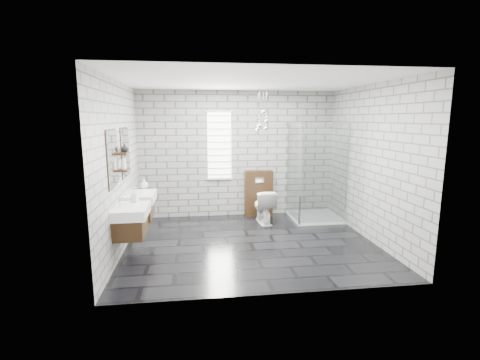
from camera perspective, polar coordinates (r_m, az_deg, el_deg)
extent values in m
cube|color=black|center=(6.10, 1.77, -10.34)|extent=(4.20, 3.60, 0.02)
cube|color=white|center=(5.75, 1.93, 15.98)|extent=(4.20, 3.60, 0.02)
cube|color=#9F9E99|center=(7.55, -0.38, 4.24)|extent=(4.20, 0.02, 2.70)
cube|color=#9F9E99|center=(4.02, 6.02, -0.99)|extent=(4.20, 0.02, 2.70)
cube|color=#9F9E99|center=(5.82, -19.14, 1.93)|extent=(0.02, 3.60, 2.70)
cube|color=#9F9E99|center=(6.45, 20.69, 2.59)|extent=(0.02, 3.60, 2.70)
cube|color=#392411|center=(5.42, -17.51, -7.22)|extent=(0.42, 0.62, 0.30)
cube|color=silver|center=(5.38, -15.41, -6.91)|extent=(0.02, 0.35, 0.01)
cube|color=white|center=(5.35, -17.37, -4.92)|extent=(0.47, 0.70, 0.15)
cylinder|color=silver|center=(5.35, -19.09, -3.53)|extent=(0.04, 0.04, 0.12)
cylinder|color=silver|center=(5.33, -18.59, -3.00)|extent=(0.10, 0.02, 0.02)
cube|color=white|center=(5.26, -20.15, 3.26)|extent=(0.03, 0.55, 0.80)
cube|color=#392411|center=(5.26, -20.28, 3.26)|extent=(0.01, 0.59, 0.84)
cube|color=#392411|center=(6.30, -16.07, -4.74)|extent=(0.42, 0.62, 0.30)
cube|color=silver|center=(6.26, -14.27, -4.45)|extent=(0.02, 0.35, 0.01)
cube|color=white|center=(6.24, -15.94, -2.74)|extent=(0.47, 0.70, 0.15)
cylinder|color=silver|center=(6.24, -17.41, -1.55)|extent=(0.04, 0.04, 0.12)
cylinder|color=silver|center=(6.22, -16.98, -1.09)|extent=(0.10, 0.02, 0.02)
cube|color=white|center=(6.16, -18.29, 4.28)|extent=(0.03, 0.55, 0.80)
cube|color=#392411|center=(6.16, -18.40, 4.28)|extent=(0.01, 0.59, 0.84)
cube|color=#392411|center=(5.76, -18.45, 1.59)|extent=(0.14, 0.30, 0.03)
cube|color=#392411|center=(5.73, -18.59, 4.17)|extent=(0.14, 0.30, 0.03)
cube|color=white|center=(7.47, -3.42, 5.70)|extent=(0.50, 0.02, 1.40)
cube|color=silver|center=(7.43, -3.47, 11.23)|extent=(0.56, 0.04, 0.04)
cube|color=silver|center=(7.54, -3.35, 0.23)|extent=(0.56, 0.04, 0.04)
cube|color=silver|center=(7.52, -3.36, 0.89)|extent=(0.48, 0.01, 0.02)
cube|color=silver|center=(7.50, -3.37, 1.95)|extent=(0.48, 0.01, 0.02)
cube|color=silver|center=(7.48, -3.38, 3.01)|extent=(0.48, 0.01, 0.02)
cube|color=silver|center=(7.47, -3.39, 4.08)|extent=(0.48, 0.01, 0.02)
cube|color=silver|center=(7.45, -3.40, 5.15)|extent=(0.48, 0.01, 0.02)
cube|color=silver|center=(7.44, -3.41, 6.22)|extent=(0.48, 0.01, 0.02)
cube|color=silver|center=(7.44, -3.42, 7.30)|extent=(0.48, 0.01, 0.02)
cube|color=silver|center=(7.43, -3.44, 8.38)|extent=(0.48, 0.01, 0.02)
cube|color=silver|center=(7.43, -3.45, 9.46)|extent=(0.48, 0.01, 0.03)
cube|color=silver|center=(7.43, -3.46, 10.54)|extent=(0.48, 0.01, 0.03)
cube|color=#392411|center=(7.64, 3.07, -2.16)|extent=(0.60, 0.20, 1.00)
cube|color=silver|center=(7.48, 3.24, -0.08)|extent=(0.18, 0.01, 0.12)
cube|color=white|center=(7.68, 12.12, -5.94)|extent=(1.00, 1.00, 0.06)
cube|color=silver|center=(7.02, 13.75, 0.86)|extent=(1.00, 0.01, 2.00)
cube|color=silver|center=(7.32, 8.78, 1.41)|extent=(0.01, 1.00, 2.00)
cube|color=silver|center=(6.85, 9.92, 0.79)|extent=(0.03, 0.03, 2.00)
cube|color=silver|center=(7.20, 17.31, 0.93)|extent=(0.03, 0.03, 2.00)
cylinder|color=silver|center=(7.80, 14.97, 2.24)|extent=(0.02, 0.02, 1.80)
cylinder|color=silver|center=(7.71, 14.72, 9.02)|extent=(0.14, 0.14, 0.02)
sphere|color=silver|center=(7.07, 3.19, 8.90)|extent=(0.09, 0.09, 0.09)
cylinder|color=silver|center=(7.08, 3.22, 12.02)|extent=(0.01, 0.01, 0.68)
sphere|color=silver|center=(7.12, 4.27, 8.49)|extent=(0.09, 0.09, 0.09)
cylinder|color=silver|center=(7.12, 4.32, 11.79)|extent=(0.01, 0.01, 0.73)
sphere|color=silver|center=(7.19, 3.83, 11.19)|extent=(0.09, 0.09, 0.09)
cylinder|color=silver|center=(7.20, 3.85, 13.12)|extent=(0.01, 0.01, 0.39)
sphere|color=silver|center=(7.19, 2.98, 8.38)|extent=(0.09, 0.09, 0.09)
cylinder|color=silver|center=(7.19, 3.01, 11.72)|extent=(0.01, 0.01, 0.75)
sphere|color=silver|center=(7.22, 4.37, 9.67)|extent=(0.09, 0.09, 0.09)
cylinder|color=silver|center=(7.23, 4.40, 12.34)|extent=(0.01, 0.01, 0.58)
imported|color=white|center=(7.15, 3.87, -4.31)|extent=(0.43, 0.70, 0.69)
imported|color=#B2B2B2|center=(5.55, -16.92, -2.53)|extent=(0.10, 0.10, 0.20)
imported|color=#B2B2B2|center=(6.60, -15.47, -0.58)|extent=(0.17, 0.17, 0.18)
imported|color=#B2B2B2|center=(5.65, -18.60, 2.75)|extent=(0.11, 0.11, 0.23)
imported|color=#B2B2B2|center=(5.79, -18.41, 5.01)|extent=(0.15, 0.15, 0.13)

